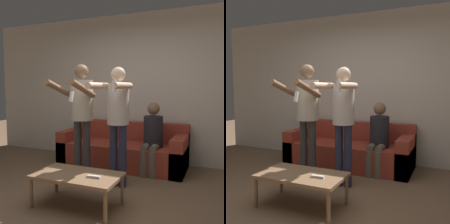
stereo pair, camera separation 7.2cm
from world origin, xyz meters
TOP-DOWN VIEW (x-y plane):
  - ground_plane at (0.00, 0.00)m, footprint 14.00×14.00m
  - wall_back at (0.00, 2.21)m, footprint 6.40×0.06m
  - couch at (-0.13, 1.76)m, footprint 2.16×0.85m
  - person_standing_left at (-0.41, 0.80)m, footprint 0.44×0.76m
  - person_standing_right at (0.15, 0.80)m, footprint 0.41×0.71m
  - person_seated at (0.44, 1.58)m, footprint 0.31×0.53m
  - coffee_table at (-0.05, 0.07)m, footprint 0.99×0.56m
  - remote_on_table at (0.19, 0.03)m, footprint 0.15×0.05m

SIDE VIEW (x-z plane):
  - ground_plane at x=0.00m, z-range 0.00..0.00m
  - couch at x=-0.13m, z-range -0.11..0.63m
  - coffee_table at x=-0.05m, z-range 0.15..0.53m
  - remote_on_table at x=0.19m, z-range 0.38..0.40m
  - person_seated at x=0.44m, z-range 0.05..1.17m
  - person_standing_right at x=0.15m, z-range 0.20..1.83m
  - person_standing_left at x=-0.41m, z-range 0.22..1.90m
  - wall_back at x=0.00m, z-range 0.00..2.70m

